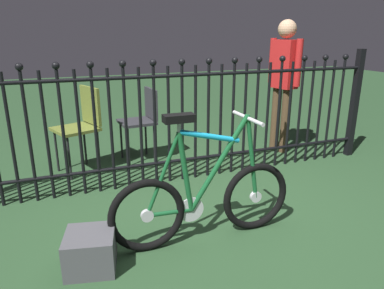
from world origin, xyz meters
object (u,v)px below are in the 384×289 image
Objects in this scene: display_crate at (91,251)px; person_visitor at (284,76)px; bicycle at (204,198)px; chair_olive at (82,121)px; chair_charcoal at (143,117)px.

person_visitor is at bearing 33.03° from display_crate.
display_crate is at bearing -176.01° from bicycle.
person_visitor is (2.30, -0.16, 0.38)m from chair_olive.
person_visitor is 3.00m from display_crate.
chair_charcoal reaches higher than display_crate.
bicycle is 0.81m from display_crate.
bicycle reaches higher than display_crate.
chair_olive is 1.79m from display_crate.
chair_charcoal is 2.72× the size of display_crate.
chair_charcoal is at bearing 170.68° from person_visitor.
bicycle is at bearing -89.90° from chair_charcoal.
bicycle is 1.80m from chair_charcoal.
person_visitor is 5.17× the size of display_crate.
person_visitor is (1.64, -0.27, 0.41)m from chair_charcoal.
display_crate is (-0.12, -1.73, -0.42)m from chair_olive.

